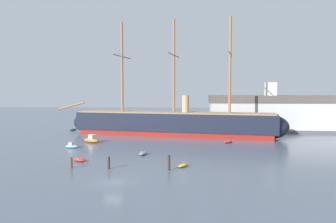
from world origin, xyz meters
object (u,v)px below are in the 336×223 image
at_px(dinghy_foreground_left, 79,160).
at_px(dockside_warehouse_right, 278,113).
at_px(dinghy_distant_centre, 172,128).
at_px(seagull_in_flight, 122,57).
at_px(dinghy_far_left, 73,129).
at_px(mooring_piling_right_pair, 109,163).
at_px(dinghy_near_centre, 143,153).
at_px(dinghy_foreground_right, 183,165).
at_px(mooring_piling_nearest, 169,163).
at_px(tall_ship, 174,123).
at_px(motorboat_alongside_bow, 91,140).
at_px(motorboat_mid_left, 72,146).
at_px(dinghy_alongside_stern, 228,142).
at_px(mooring_piling_left_pair, 71,163).

xyz_separation_m(dinghy_foreground_left, dockside_warehouse_right, (46.06, 49.25, 5.15)).
xyz_separation_m(dinghy_distant_centre, seagull_in_flight, (-7.52, -39.83, 19.22)).
relative_size(dinghy_far_left, mooring_piling_right_pair, 1.56).
distance_m(dinghy_foreground_left, dinghy_near_centre, 12.35).
distance_m(dinghy_foreground_right, seagull_in_flight, 27.40).
relative_size(mooring_piling_nearest, dockside_warehouse_right, 0.05).
relative_size(tall_ship, dinghy_distant_centre, 23.88).
relative_size(motorboat_alongside_bow, mooring_piling_right_pair, 2.59).
relative_size(dinghy_foreground_right, dinghy_far_left, 0.85).
bearing_deg(seagull_in_flight, dinghy_near_centre, -43.13).
distance_m(motorboat_alongside_bow, dinghy_far_left, 26.92).
relative_size(motorboat_mid_left, mooring_piling_nearest, 1.33).
distance_m(dinghy_alongside_stern, dinghy_far_left, 51.01).
height_order(mooring_piling_nearest, mooring_piling_right_pair, mooring_piling_nearest).
xyz_separation_m(dinghy_distant_centre, dockside_warehouse_right, (33.29, -2.16, 5.16)).
bearing_deg(dinghy_far_left, dinghy_distant_centre, 12.67).
xyz_separation_m(motorboat_alongside_bow, dinghy_far_left, (-13.46, 23.31, -0.36)).
relative_size(dinghy_foreground_left, dinghy_alongside_stern, 1.14).
distance_m(dinghy_far_left, mooring_piling_right_pair, 55.32).
bearing_deg(mooring_piling_nearest, dinghy_far_left, 124.80).
bearing_deg(mooring_piling_right_pair, mooring_piling_nearest, -0.03).
bearing_deg(dinghy_alongside_stern, mooring_piling_right_pair, -127.48).
bearing_deg(dinghy_foreground_right, dinghy_distant_centre, 96.01).
distance_m(dinghy_foreground_right, mooring_piling_right_pair, 12.04).
xyz_separation_m(dinghy_near_centre, motorboat_mid_left, (-16.79, 6.49, 0.11)).
xyz_separation_m(dinghy_alongside_stern, mooring_piling_left_pair, (-27.81, -28.42, 0.58)).
relative_size(dinghy_near_centre, mooring_piling_nearest, 1.23).
bearing_deg(dinghy_distant_centre, mooring_piling_right_pair, -96.17).
height_order(dinghy_alongside_stern, mooring_piling_nearest, mooring_piling_nearest).
distance_m(mooring_piling_left_pair, dockside_warehouse_right, 71.09).
bearing_deg(motorboat_mid_left, tall_ship, 46.03).
relative_size(dinghy_foreground_right, dockside_warehouse_right, 0.06).
xyz_separation_m(tall_ship, mooring_piling_left_pair, (-13.91, -40.23, -2.61)).
bearing_deg(dinghy_far_left, mooring_piling_right_pair, -63.47).
bearing_deg(motorboat_alongside_bow, tall_ship, 36.19).
height_order(dinghy_foreground_left, mooring_piling_right_pair, mooring_piling_right_pair).
xyz_separation_m(dinghy_near_centre, mooring_piling_nearest, (6.10, -11.89, 0.85)).
bearing_deg(mooring_piling_left_pair, dinghy_foreground_right, 7.61).
bearing_deg(dinghy_foreground_left, mooring_piling_nearest, -17.04).
bearing_deg(mooring_piling_right_pair, dinghy_far_left, 116.53).
bearing_deg(dockside_warehouse_right, tall_ship, -155.87).
bearing_deg(mooring_piling_nearest, tall_ship, 92.75).
relative_size(dinghy_foreground_left, seagull_in_flight, 2.87).
bearing_deg(dinghy_alongside_stern, motorboat_alongside_bow, -176.36).
bearing_deg(dinghy_alongside_stern, dockside_warehouse_right, 55.71).
bearing_deg(dinghy_near_centre, mooring_piling_right_pair, -106.88).
xyz_separation_m(motorboat_alongside_bow, mooring_piling_left_pair, (5.11, -26.32, 0.19)).
height_order(tall_ship, motorboat_mid_left, tall_ship).
height_order(dinghy_near_centre, mooring_piling_right_pair, mooring_piling_right_pair).
relative_size(dinghy_distant_centre, mooring_piling_right_pair, 1.43).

